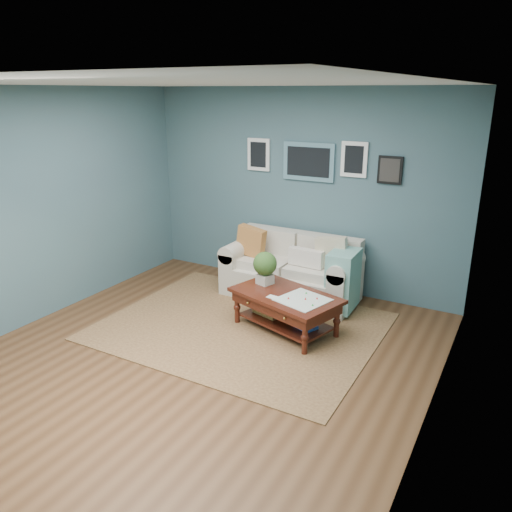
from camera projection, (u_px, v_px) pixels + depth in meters
The scene contains 4 objects.
room_shell at pixel (194, 232), 4.74m from camera, with size 5.00×5.02×2.70m.
area_rug at pixel (241, 326), 5.87m from camera, with size 3.10×2.48×0.01m, color brown.
loveseat at pixel (297, 271), 6.59m from camera, with size 1.81×0.82×0.93m.
coffee_table at pixel (282, 298), 5.72m from camera, with size 1.37×1.03×0.85m.
Camera 1 is at (2.74, -3.65, 2.64)m, focal length 35.00 mm.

